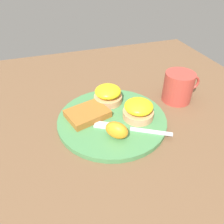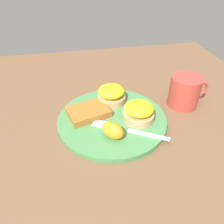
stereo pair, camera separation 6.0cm
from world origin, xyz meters
The scene contains 8 objects.
ground_plane centered at (0.00, 0.00, 0.00)m, with size 1.10×1.10×0.00m, color brown.
plate centered at (0.00, 0.00, 0.01)m, with size 0.30×0.30×0.01m, color #47844C.
sandwich_benedict_left centered at (0.07, -0.02, 0.04)m, with size 0.09×0.09×0.05m.
sandwich_benedict_right centered at (0.01, 0.08, 0.04)m, with size 0.09×0.09×0.05m.
hashbrown_patty centered at (-0.06, 0.03, 0.02)m, with size 0.11×0.08×0.02m, color #9F6125.
orange_wedge centered at (-0.01, -0.08, 0.04)m, with size 0.06×0.04×0.04m, color orange.
fork centered at (0.02, -0.06, 0.02)m, with size 0.19×0.12×0.00m.
cup centered at (0.23, 0.04, 0.05)m, with size 0.12×0.09×0.09m.
Camera 2 is at (-0.09, -0.47, 0.40)m, focal length 35.00 mm.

